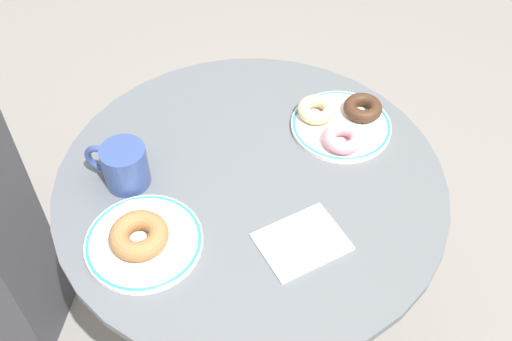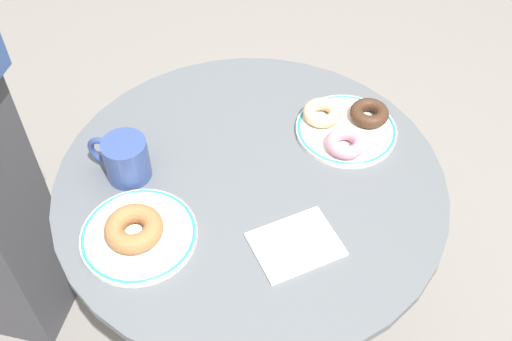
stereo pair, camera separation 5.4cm
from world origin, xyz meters
name	(u,v)px [view 2 (the right image)]	position (x,y,z in m)	size (l,w,h in m)	color
cafe_table	(251,249)	(0.00, 0.00, 0.50)	(0.74, 0.74, 0.73)	#565B60
plate_left	(139,235)	(-0.23, -0.04, 0.74)	(0.20, 0.20, 0.01)	white
plate_right	(346,130)	(0.23, 0.03, 0.74)	(0.20, 0.20, 0.01)	white
donut_cinnamon	(134,229)	(-0.24, -0.04, 0.76)	(0.10, 0.10, 0.03)	#A36B3D
donut_chocolate	(369,113)	(0.29, 0.04, 0.75)	(0.08, 0.08, 0.03)	#422819
donut_glazed	(322,113)	(0.20, 0.08, 0.75)	(0.08, 0.08, 0.03)	#E0B789
donut_pink_frosted	(346,143)	(0.20, -0.01, 0.75)	(0.08, 0.08, 0.03)	pink
paper_napkin	(296,244)	(0.01, -0.17, 0.73)	(0.15, 0.11, 0.01)	white
coffee_mug	(125,159)	(-0.20, 0.11, 0.77)	(0.10, 0.10, 0.09)	#334784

